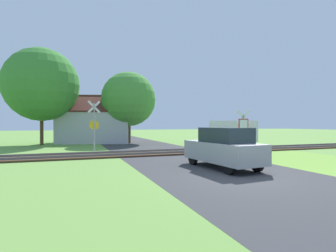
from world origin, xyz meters
TOP-DOWN VIEW (x-y plane):
  - ground_plane at (0.00, 0.00)m, footprint 160.00×160.00m
  - road_asphalt at (0.00, 2.00)m, footprint 6.53×80.00m
  - rail_track at (0.00, 8.16)m, footprint 60.00×2.60m
  - stop_sign_near at (3.69, 4.95)m, footprint 0.86×0.22m
  - crossing_sign_far at (-4.39, 10.44)m, footprint 0.87×0.19m
  - house at (-3.43, 20.33)m, footprint 8.47×7.27m
  - tree_left at (-8.43, 18.60)m, footprint 6.70×6.70m
  - tree_center at (-0.42, 18.24)m, footprint 5.48×5.48m
  - mail_truck at (8.05, 12.79)m, footprint 5.20×3.90m
  - parked_car at (0.41, 1.90)m, footprint 1.98×4.13m

SIDE VIEW (x-z plane):
  - ground_plane at x=0.00m, z-range 0.00..0.00m
  - road_asphalt at x=0.00m, z-range 0.00..0.01m
  - rail_track at x=0.00m, z-range -0.05..0.17m
  - parked_car at x=0.41m, z-range 0.00..1.78m
  - mail_truck at x=8.05m, z-range 0.12..2.36m
  - stop_sign_near at x=3.69m, z-range 0.27..3.06m
  - house at x=-3.43m, z-range -0.73..4.27m
  - crossing_sign_far at x=-4.39m, z-range 0.22..3.77m
  - tree_center at x=-0.42m, z-range 0.85..8.05m
  - tree_left at x=-8.43m, z-range 1.10..10.02m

